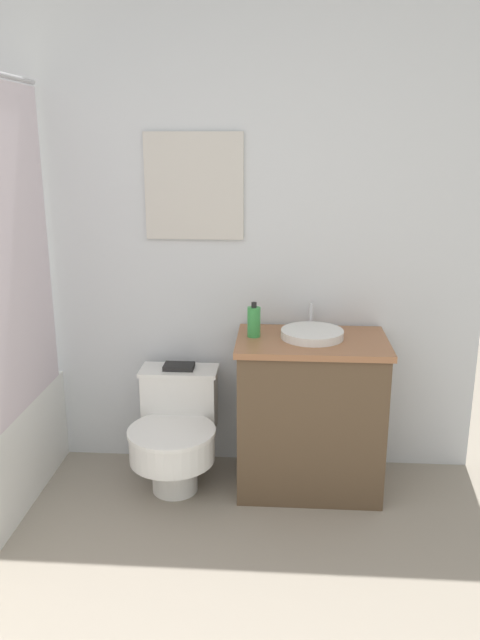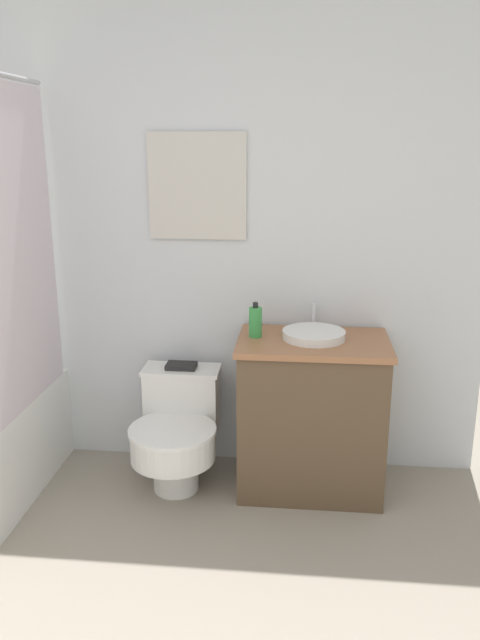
% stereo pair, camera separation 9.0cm
% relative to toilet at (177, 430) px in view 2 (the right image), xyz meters
% --- Properties ---
extents(wall_back, '(3.34, 0.07, 2.50)m').
position_rel_toilet_xyz_m(wall_back, '(-0.13, 0.32, 0.96)').
color(wall_back, silver).
rests_on(wall_back, ground_plane).
extents(toilet, '(0.43, 0.57, 0.57)m').
position_rel_toilet_xyz_m(toilet, '(0.00, 0.00, 0.00)').
color(toilet, white).
rests_on(toilet, ground_plane).
extents(vanity, '(0.73, 0.48, 0.78)m').
position_rel_toilet_xyz_m(vanity, '(0.67, 0.04, 0.09)').
color(vanity, brown).
rests_on(vanity, ground_plane).
extents(sink, '(0.30, 0.34, 0.13)m').
position_rel_toilet_xyz_m(sink, '(0.67, 0.06, 0.51)').
color(sink, white).
rests_on(sink, vanity).
extents(soap_bottle, '(0.06, 0.06, 0.17)m').
position_rel_toilet_xyz_m(soap_bottle, '(0.39, 0.06, 0.56)').
color(soap_bottle, green).
rests_on(soap_bottle, vanity).
extents(book_on_tank, '(0.15, 0.10, 0.02)m').
position_rel_toilet_xyz_m(book_on_tank, '(0.00, 0.15, 0.29)').
color(book_on_tank, black).
rests_on(book_on_tank, toilet).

